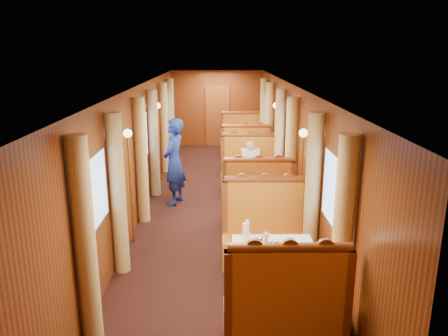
{
  "coord_description": "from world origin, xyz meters",
  "views": [
    {
      "loc": [
        0.06,
        -8.59,
        3.18
      ],
      "look_at": [
        0.14,
        -0.82,
        1.05
      ],
      "focal_mm": 35.0,
      "sensor_mm": 36.0,
      "label": 1
    }
  ],
  "objects_px": {
    "table_mid": "(253,189)",
    "tea_tray": "(267,248)",
    "rose_vase_far": "(243,132)",
    "table_near": "(273,272)",
    "teapot_right": "(276,246)",
    "steward": "(174,162)",
    "banquette_mid_aft": "(250,173)",
    "banquette_near_fwd": "(284,315)",
    "teapot_left": "(260,244)",
    "rose_vase_mid": "(255,163)",
    "fruit_plate": "(297,249)",
    "teapot_back": "(266,239)",
    "banquette_mid_fwd": "(257,203)",
    "banquette_far_aft": "(242,142)",
    "passenger": "(250,162)",
    "table_far": "(244,151)",
    "banquette_near_aft": "(265,237)",
    "banquette_far_fwd": "(246,158)"
  },
  "relations": [
    {
      "from": "rose_vase_mid",
      "to": "rose_vase_far",
      "type": "distance_m",
      "value": 3.49
    },
    {
      "from": "banquette_mid_aft",
      "to": "steward",
      "type": "xyz_separation_m",
      "value": [
        -1.63,
        -0.82,
        0.48
      ]
    },
    {
      "from": "teapot_left",
      "to": "teapot_back",
      "type": "relative_size",
      "value": 1.13
    },
    {
      "from": "banquette_far_fwd",
      "to": "table_mid",
      "type": "bearing_deg",
      "value": -90.0
    },
    {
      "from": "banquette_mid_aft",
      "to": "teapot_left",
      "type": "xyz_separation_m",
      "value": [
        -0.18,
        -4.61,
        0.4
      ]
    },
    {
      "from": "teapot_left",
      "to": "rose_vase_far",
      "type": "bearing_deg",
      "value": 98.84
    },
    {
      "from": "teapot_left",
      "to": "steward",
      "type": "xyz_separation_m",
      "value": [
        -1.45,
        3.79,
        0.09
      ]
    },
    {
      "from": "banquette_near_aft",
      "to": "passenger",
      "type": "height_order",
      "value": "banquette_near_aft"
    },
    {
      "from": "banquette_mid_fwd",
      "to": "table_far",
      "type": "bearing_deg",
      "value": 90.0
    },
    {
      "from": "banquette_mid_aft",
      "to": "tea_tray",
      "type": "relative_size",
      "value": 3.94
    },
    {
      "from": "banquette_mid_fwd",
      "to": "fruit_plate",
      "type": "bearing_deg",
      "value": -84.25
    },
    {
      "from": "banquette_near_fwd",
      "to": "teapot_right",
      "type": "xyz_separation_m",
      "value": [
        0.01,
        0.89,
        0.38
      ]
    },
    {
      "from": "table_near",
      "to": "teapot_right",
      "type": "height_order",
      "value": "teapot_right"
    },
    {
      "from": "table_far",
      "to": "rose_vase_far",
      "type": "height_order",
      "value": "rose_vase_far"
    },
    {
      "from": "table_mid",
      "to": "tea_tray",
      "type": "bearing_deg",
      "value": -91.46
    },
    {
      "from": "table_near",
      "to": "banquette_mid_fwd",
      "type": "xyz_separation_m",
      "value": [
        0.0,
        2.49,
        0.05
      ]
    },
    {
      "from": "banquette_far_aft",
      "to": "tea_tray",
      "type": "xyz_separation_m",
      "value": [
        -0.09,
        -8.09,
        0.33
      ]
    },
    {
      "from": "teapot_right",
      "to": "table_far",
      "type": "bearing_deg",
      "value": 67.69
    },
    {
      "from": "banquette_mid_aft",
      "to": "table_far",
      "type": "height_order",
      "value": "banquette_mid_aft"
    },
    {
      "from": "banquette_near_fwd",
      "to": "rose_vase_mid",
      "type": "relative_size",
      "value": 3.72
    },
    {
      "from": "banquette_near_aft",
      "to": "passenger",
      "type": "xyz_separation_m",
      "value": [
        -0.0,
        3.28,
        0.32
      ]
    },
    {
      "from": "banquette_far_fwd",
      "to": "steward",
      "type": "height_order",
      "value": "steward"
    },
    {
      "from": "banquette_near_fwd",
      "to": "teapot_left",
      "type": "xyz_separation_m",
      "value": [
        -0.18,
        0.92,
        0.4
      ]
    },
    {
      "from": "banquette_near_fwd",
      "to": "banquette_far_fwd",
      "type": "bearing_deg",
      "value": 90.0
    },
    {
      "from": "table_near",
      "to": "fruit_plate",
      "type": "bearing_deg",
      "value": -28.27
    },
    {
      "from": "teapot_left",
      "to": "passenger",
      "type": "xyz_separation_m",
      "value": [
        0.18,
        4.39,
        -0.08
      ]
    },
    {
      "from": "banquette_near_fwd",
      "to": "teapot_right",
      "type": "distance_m",
      "value": 0.97
    },
    {
      "from": "banquette_far_aft",
      "to": "fruit_plate",
      "type": "height_order",
      "value": "banquette_far_aft"
    },
    {
      "from": "tea_tray",
      "to": "steward",
      "type": "relative_size",
      "value": 0.19
    },
    {
      "from": "banquette_near_aft",
      "to": "banquette_mid_fwd",
      "type": "xyz_separation_m",
      "value": [
        0.0,
        1.47,
        0.0
      ]
    },
    {
      "from": "teapot_back",
      "to": "banquette_near_fwd",
      "type": "bearing_deg",
      "value": -97.92
    },
    {
      "from": "banquette_mid_fwd",
      "to": "teapot_right",
      "type": "distance_m",
      "value": 2.64
    },
    {
      "from": "tea_tray",
      "to": "steward",
      "type": "height_order",
      "value": "steward"
    },
    {
      "from": "banquette_near_fwd",
      "to": "table_far",
      "type": "bearing_deg",
      "value": 90.0
    },
    {
      "from": "banquette_mid_fwd",
      "to": "rose_vase_far",
      "type": "height_order",
      "value": "banquette_mid_fwd"
    },
    {
      "from": "banquette_near_fwd",
      "to": "passenger",
      "type": "xyz_separation_m",
      "value": [
        -0.0,
        5.31,
        0.32
      ]
    },
    {
      "from": "banquette_near_aft",
      "to": "banquette_mid_aft",
      "type": "distance_m",
      "value": 3.5
    },
    {
      "from": "banquette_mid_aft",
      "to": "table_far",
      "type": "xyz_separation_m",
      "value": [
        0.0,
        2.49,
        -0.05
      ]
    },
    {
      "from": "banquette_mid_fwd",
      "to": "tea_tray",
      "type": "xyz_separation_m",
      "value": [
        -0.09,
        -2.56,
        0.33
      ]
    },
    {
      "from": "table_mid",
      "to": "banquette_mid_fwd",
      "type": "xyz_separation_m",
      "value": [
        0.0,
        -1.01,
        0.05
      ]
    },
    {
      "from": "banquette_near_aft",
      "to": "tea_tray",
      "type": "xyz_separation_m",
      "value": [
        -0.09,
        -1.09,
        0.33
      ]
    },
    {
      "from": "table_far",
      "to": "table_mid",
      "type": "bearing_deg",
      "value": -90.0
    },
    {
      "from": "teapot_back",
      "to": "steward",
      "type": "height_order",
      "value": "steward"
    },
    {
      "from": "teapot_left",
      "to": "fruit_plate",
      "type": "relative_size",
      "value": 0.79
    },
    {
      "from": "banquette_mid_fwd",
      "to": "tea_tray",
      "type": "relative_size",
      "value": 3.94
    },
    {
      "from": "banquette_mid_aft",
      "to": "rose_vase_far",
      "type": "height_order",
      "value": "banquette_mid_aft"
    },
    {
      "from": "table_mid",
      "to": "banquette_mid_fwd",
      "type": "height_order",
      "value": "banquette_mid_fwd"
    },
    {
      "from": "tea_tray",
      "to": "teapot_back",
      "type": "distance_m",
      "value": 0.17
    },
    {
      "from": "tea_tray",
      "to": "rose_vase_far",
      "type": "bearing_deg",
      "value": 89.48
    },
    {
      "from": "teapot_left",
      "to": "rose_vase_far",
      "type": "distance_m",
      "value": 7.1
    }
  ]
}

